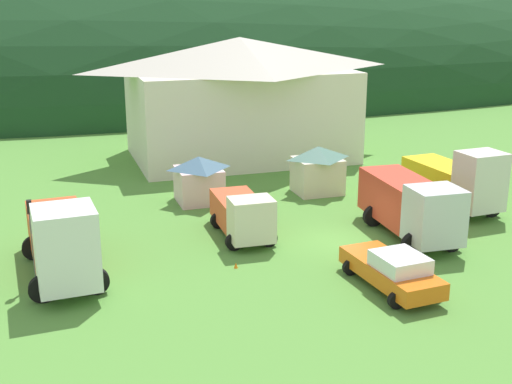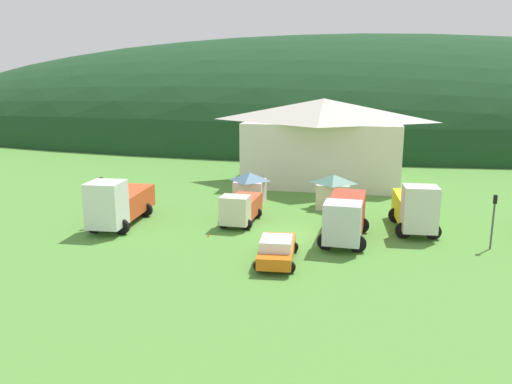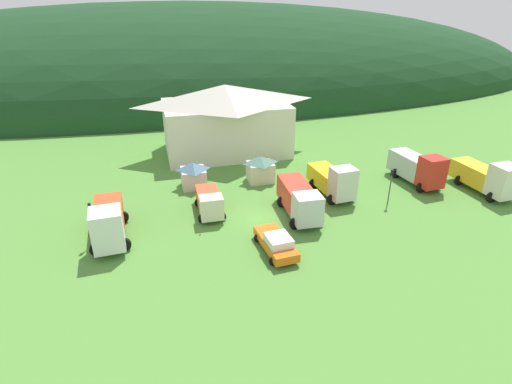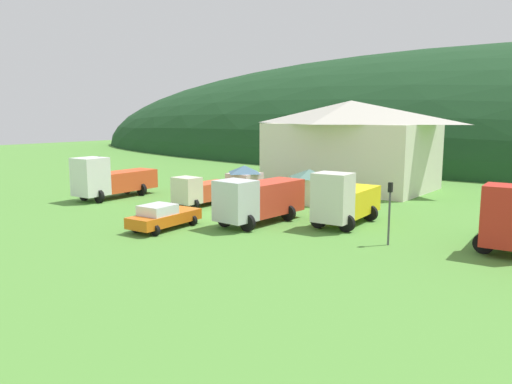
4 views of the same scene
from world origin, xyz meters
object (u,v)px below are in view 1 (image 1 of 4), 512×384
Objects in this scene: service_pickup_orange at (393,270)px; traffic_light_west at (32,233)px; heavy_rig_white at (62,240)px; flatbed_truck_yellow at (457,180)px; play_shed_pink at (199,179)px; tow_truck_silver at (411,204)px; play_shed_cream at (318,169)px; light_truck_cream at (243,214)px; depot_building at (240,97)px; traffic_cone_near_pickup at (236,268)px.

service_pickup_orange is 1.43× the size of traffic_light_west.
flatbed_truck_yellow is at bearing 94.80° from heavy_rig_white.
traffic_light_west reaches higher than play_shed_pink.
traffic_light_west is (-13.87, 4.93, 1.46)m from service_pickup_orange.
heavy_rig_white reaches higher than traffic_light_west.
tow_truck_silver is 1.07× the size of flatbed_truck_yellow.
flatbed_truck_yellow is 11.97m from service_pickup_orange.
flatbed_truck_yellow is at bearing -41.68° from play_shed_cream.
traffic_light_west is (-9.81, -2.73, 1.06)m from light_truck_cream.
depot_building is at bearing 61.35° from play_shed_pink.
tow_truck_silver reaches higher than light_truck_cream.
flatbed_truck_yellow is (13.34, -5.82, 0.33)m from play_shed_pink.
play_shed_pink is (-7.25, 0.39, -0.09)m from play_shed_cream.
play_shed_cream is 5.65× the size of traffic_cone_near_pickup.
depot_building reaches higher than traffic_light_west.
light_truck_cream is 0.80× the size of flatbed_truck_yellow.
traffic_light_west is (-14.61, -19.23, -2.20)m from depot_building.
depot_building reaches higher than light_truck_cream.
flatbed_truck_yellow is 1.28× the size of service_pickup_orange.
heavy_rig_white reaches higher than light_truck_cream.
tow_truck_silver is at bearing 138.96° from service_pickup_orange.
depot_building reaches higher than flatbed_truck_yellow.
play_shed_cream reaches higher than light_truck_cream.
play_shed_pink is at bearing 134.70° from heavy_rig_white.
flatbed_truck_yellow is at bearing -23.55° from play_shed_pink.
light_truck_cream reaches higher than service_pickup_orange.
depot_building reaches higher than tow_truck_silver.
traffic_cone_near_pickup is (8.38, -0.90, -2.29)m from traffic_light_west.
light_truck_cream is at bearing -137.31° from play_shed_cream.
depot_building is 31.93× the size of traffic_cone_near_pickup.
flatbed_truck_yellow is at bearing 8.51° from traffic_light_west.
heavy_rig_white is at bearing -116.66° from service_pickup_orange.
traffic_cone_near_pickup is at bearing -129.55° from play_shed_cream.
tow_truck_silver is at bearing 6.71° from traffic_cone_near_pickup.
depot_building is at bearing 173.79° from service_pickup_orange.
play_shed_pink is at bearing -172.24° from light_truck_cream.
service_pickup_orange is (12.74, -5.20, -0.93)m from heavy_rig_white.
tow_truck_silver is (7.86, -2.53, 0.49)m from light_truck_cream.
traffic_light_west is (-22.46, -3.36, 0.56)m from flatbed_truck_yellow.
light_truck_cream is (-4.80, -16.50, -3.26)m from depot_building.
tow_truck_silver is 1.94× the size of traffic_light_west.
tow_truck_silver is 1.36× the size of service_pickup_orange.
traffic_light_west reaches higher than service_pickup_orange.
traffic_cone_near_pickup is at bearing -6.11° from traffic_light_west.
traffic_light_west reaches higher than tow_truck_silver.
flatbed_truck_yellow is (12.65, 0.63, 0.50)m from light_truck_cream.
flatbed_truck_yellow is at bearing 16.82° from traffic_cone_near_pickup.
heavy_rig_white is 21.55m from flatbed_truck_yellow.
play_shed_cream is 12.64m from traffic_cone_near_pickup.
play_shed_cream is 0.37× the size of heavy_rig_white.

